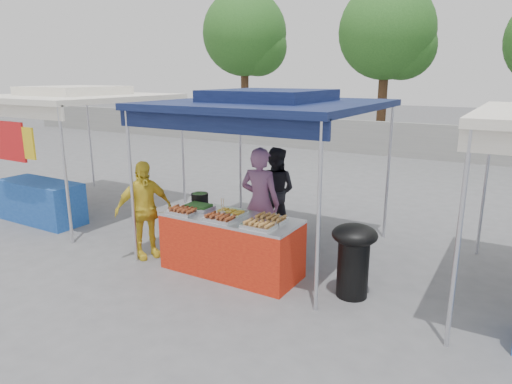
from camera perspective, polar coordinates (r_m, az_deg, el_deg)
The scene contains 22 objects.
ground_plane at distance 6.84m, azimuth -2.61°, elevation -9.64°, with size 80.00×80.00×0.00m, color slate.
back_wall at distance 16.71m, azimuth 18.65°, elevation 6.13°, with size 40.00×0.25×1.20m, color gray.
main_canopy at distance 7.09m, azimuth 1.55°, elevation 11.04°, with size 3.20×3.20×2.57m.
neighbor_stall_left at distance 9.90m, azimuth -23.23°, elevation 6.37°, with size 3.20×3.20×2.57m.
tree_0 at distance 21.79m, azimuth -1.03°, elevation 18.80°, with size 3.80×3.79×6.52m.
tree_1 at distance 18.86m, azimuth 16.49°, elevation 18.27°, with size 3.65×3.61×6.20m.
vendor_table at distance 6.60m, azimuth -3.13°, elevation -6.57°, with size 2.00×0.80×0.85m.
food_tray_fl at distance 6.65m, azimuth -9.12°, elevation -2.38°, with size 0.42×0.30×0.07m.
food_tray_fm at distance 6.27m, azimuth -4.46°, elevation -3.29°, with size 0.42×0.30×0.07m.
food_tray_fr at distance 5.97m, azimuth 0.34°, elevation -4.17°, with size 0.42×0.30×0.07m.
food_tray_bl at distance 6.83m, azimuth -7.21°, elevation -1.85°, with size 0.42×0.30×0.07m.
food_tray_bm at distance 6.52m, azimuth -3.17°, elevation -2.57°, with size 0.42×0.30×0.07m.
food_tray_br at distance 6.23m, azimuth 1.84°, elevation -3.37°, with size 0.42×0.30×0.07m.
cooking_pot at distance 7.15m, azimuth -7.04°, elevation -0.77°, with size 0.26×0.26×0.15m, color black.
skewer_cup at distance 6.34m, azimuth -4.19°, elevation -2.91°, with size 0.08×0.08×0.10m, color silver.
wok_burner at distance 5.98m, azimuth 12.11°, elevation -7.59°, with size 0.58×0.58×0.98m.
crate_left at distance 7.34m, azimuth -2.95°, elevation -6.73°, with size 0.47×0.33×0.28m, color #1537AE.
crate_right at distance 7.00m, azimuth 0.71°, elevation -7.82°, with size 0.45×0.31×0.27m, color #1537AE.
crate_stacked at distance 6.91m, azimuth 0.72°, elevation -5.81°, with size 0.42×0.30×0.25m, color #1537AE.
vendor_woman at distance 7.05m, azimuth 0.51°, elevation -1.36°, with size 0.63×0.42×1.74m, color #935D86.
helper_man at distance 8.13m, azimuth 2.38°, elevation 0.15°, with size 0.76×0.59×1.57m, color black.
customer_person at distance 7.25m, azimuth -13.85°, elevation -2.19°, with size 0.90×0.37×1.54m, color yellow.
Camera 1 is at (3.45, -5.21, 2.78)m, focal length 32.00 mm.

